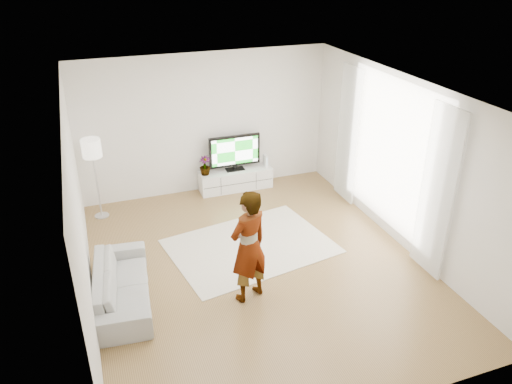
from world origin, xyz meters
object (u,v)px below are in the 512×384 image
object	(u,v)px
floor_lamp	(92,152)
rug	(251,246)
television	(235,152)
player	(249,247)
media_console	(236,180)
sofa	(122,284)

from	to	relation	value
floor_lamp	rug	bearing A→B (deg)	-40.51
television	floor_lamp	xyz separation A→B (m)	(-2.72, -0.29, 0.47)
rug	floor_lamp	world-z (taller)	floor_lamp
player	floor_lamp	bearing A→B (deg)	-82.76
television	rug	xyz separation A→B (m)	(-0.45, -2.23, -0.82)
floor_lamp	player	bearing A→B (deg)	-60.44
player	floor_lamp	world-z (taller)	player
television	rug	world-z (taller)	television
rug	floor_lamp	xyz separation A→B (m)	(-2.28, 1.95, 1.29)
television	rug	size ratio (longest dim) A/B	0.41
media_console	player	size ratio (longest dim) A/B	0.89
player	sofa	xyz separation A→B (m)	(-1.71, 0.54, -0.58)
player	sofa	world-z (taller)	player
rug	floor_lamp	size ratio (longest dim) A/B	1.71
media_console	television	bearing A→B (deg)	90.00
sofa	rug	bearing A→B (deg)	-66.19
media_console	rug	distance (m)	2.26
player	sofa	distance (m)	1.89
rug	media_console	bearing A→B (deg)	78.59
television	sofa	bearing A→B (deg)	-131.61
sofa	floor_lamp	world-z (taller)	floor_lamp
media_console	television	world-z (taller)	television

